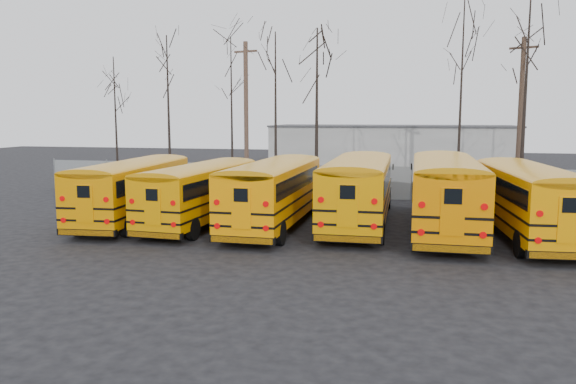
% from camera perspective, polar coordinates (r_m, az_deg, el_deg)
% --- Properties ---
extents(ground, '(120.00, 120.00, 0.00)m').
position_cam_1_polar(ground, '(22.80, 2.04, -4.87)').
color(ground, black).
rests_on(ground, ground).
extents(fence, '(40.00, 0.04, 2.00)m').
position_cam_1_polar(fence, '(34.35, 5.77, 1.04)').
color(fence, gray).
rests_on(fence, ground).
extents(distant_building, '(22.00, 8.00, 4.00)m').
position_cam_1_polar(distant_building, '(54.00, 10.50, 4.43)').
color(distant_building, beige).
rests_on(distant_building, ground).
extents(bus_a, '(3.20, 10.75, 2.97)m').
position_cam_1_polar(bus_a, '(27.39, -15.32, 0.67)').
color(bus_a, black).
rests_on(bus_a, ground).
extents(bus_b, '(2.92, 10.36, 2.87)m').
position_cam_1_polar(bus_b, '(26.07, -8.71, 0.38)').
color(bus_b, black).
rests_on(bus_b, ground).
extents(bus_c, '(2.65, 10.97, 3.06)m').
position_cam_1_polar(bus_c, '(25.10, -1.33, 0.44)').
color(bus_c, black).
rests_on(bus_c, ground).
extents(bus_d, '(2.80, 11.46, 3.19)m').
position_cam_1_polar(bus_d, '(25.63, 7.21, 0.71)').
color(bus_d, black).
rests_on(bus_d, ground).
extents(bus_e, '(2.73, 11.82, 3.30)m').
position_cam_1_polar(bus_e, '(24.88, 15.66, 0.43)').
color(bus_e, black).
rests_on(bus_e, ground).
extents(bus_f, '(3.42, 11.10, 3.06)m').
position_cam_1_polar(bus_f, '(24.85, 23.17, -0.25)').
color(bus_f, black).
rests_on(bus_f, ground).
extents(utility_pole_left, '(1.77, 0.57, 10.09)m').
position_cam_1_polar(utility_pole_left, '(39.93, -4.27, 8.00)').
color(utility_pole_left, brown).
rests_on(utility_pole_left, ground).
extents(utility_pole_right, '(1.66, 0.82, 9.86)m').
position_cam_1_polar(utility_pole_right, '(38.69, 22.52, 7.28)').
color(utility_pole_right, '#453327').
rests_on(utility_pole_right, ground).
extents(tree_0, '(0.26, 0.26, 9.33)m').
position_cam_1_polar(tree_0, '(44.25, -17.10, 6.98)').
color(tree_0, black).
rests_on(tree_0, ground).
extents(tree_1, '(0.26, 0.26, 10.87)m').
position_cam_1_polar(tree_1, '(43.19, -12.04, 8.16)').
color(tree_1, black).
rests_on(tree_1, ground).
extents(tree_2, '(0.26, 0.26, 10.68)m').
position_cam_1_polar(tree_2, '(41.81, -5.74, 8.19)').
color(tree_2, black).
rests_on(tree_2, ground).
extents(tree_3, '(0.26, 0.26, 10.50)m').
position_cam_1_polar(tree_3, '(38.05, -1.27, 8.14)').
color(tree_3, black).
rests_on(tree_3, ground).
extents(tree_4, '(0.26, 0.26, 10.47)m').
position_cam_1_polar(tree_4, '(36.24, 2.94, 8.13)').
color(tree_4, black).
rests_on(tree_4, ground).
extents(tree_5, '(0.26, 0.26, 11.99)m').
position_cam_1_polar(tree_5, '(36.11, 17.14, 9.00)').
color(tree_5, black).
rests_on(tree_5, ground).
extents(tree_6, '(0.26, 0.26, 12.29)m').
position_cam_1_polar(tree_6, '(37.74, 22.97, 8.90)').
color(tree_6, black).
rests_on(tree_6, ground).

